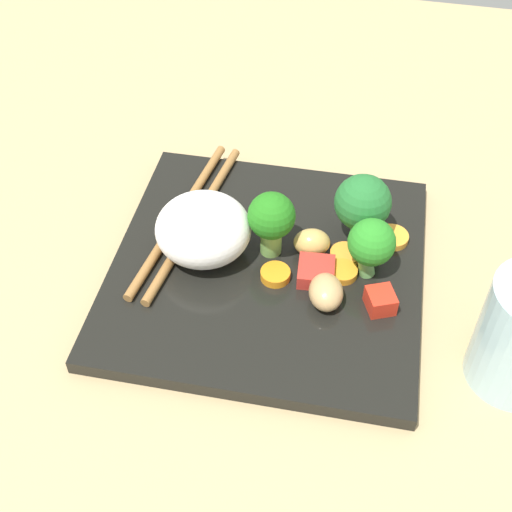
# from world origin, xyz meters

# --- Properties ---
(ground_plane) EXTENTS (1.10, 1.10, 0.02)m
(ground_plane) POSITION_xyz_m (0.00, 0.00, -0.01)
(ground_plane) COLOR tan
(square_plate) EXTENTS (0.27, 0.27, 0.01)m
(square_plate) POSITION_xyz_m (0.00, 0.00, 0.01)
(square_plate) COLOR black
(square_plate) RESTS_ON ground_plane
(rice_mound) EXTENTS (0.09, 0.10, 0.06)m
(rice_mound) POSITION_xyz_m (-0.00, 0.06, 0.04)
(rice_mound) COLOR white
(rice_mound) RESTS_ON square_plate
(broccoli_floret_0) EXTENTS (0.05, 0.05, 0.07)m
(broccoli_floret_0) POSITION_xyz_m (0.05, -0.07, 0.05)
(broccoli_floret_0) COLOR #64AF56
(broccoli_floret_0) RESTS_ON square_plate
(broccoli_floret_1) EXTENTS (0.04, 0.04, 0.06)m
(broccoli_floret_1) POSITION_xyz_m (0.01, -0.09, 0.05)
(broccoli_floret_1) COLOR #71B35F
(broccoli_floret_1) RESTS_ON square_plate
(broccoli_floret_2) EXTENTS (0.04, 0.04, 0.06)m
(broccoli_floret_2) POSITION_xyz_m (0.01, -0.00, 0.05)
(broccoli_floret_2) COLOR #80B554
(broccoli_floret_2) RESTS_ON square_plate
(carrot_slice_0) EXTENTS (0.04, 0.04, 0.01)m
(carrot_slice_0) POSITION_xyz_m (-0.00, -0.07, 0.02)
(carrot_slice_0) COLOR orange
(carrot_slice_0) RESTS_ON square_plate
(carrot_slice_1) EXTENTS (0.04, 0.04, 0.01)m
(carrot_slice_1) POSITION_xyz_m (0.02, -0.06, 0.02)
(carrot_slice_1) COLOR orange
(carrot_slice_1) RESTS_ON square_plate
(carrot_slice_2) EXTENTS (0.03, 0.03, 0.01)m
(carrot_slice_2) POSITION_xyz_m (0.05, -0.10, 0.02)
(carrot_slice_2) COLOR #F59D31
(carrot_slice_2) RESTS_ON square_plate
(carrot_slice_3) EXTENTS (0.04, 0.04, 0.01)m
(carrot_slice_3) POSITION_xyz_m (-0.02, -0.01, 0.02)
(carrot_slice_3) COLOR orange
(carrot_slice_3) RESTS_ON square_plate
(pepper_chunk_0) EXTENTS (0.03, 0.03, 0.01)m
(pepper_chunk_0) POSITION_xyz_m (-0.01, -0.04, 0.02)
(pepper_chunk_0) COLOR red
(pepper_chunk_0) RESTS_ON square_plate
(pepper_chunk_1) EXTENTS (0.03, 0.03, 0.02)m
(pepper_chunk_1) POSITION_xyz_m (-0.03, -0.10, 0.02)
(pepper_chunk_1) COLOR red
(pepper_chunk_1) RESTS_ON square_plate
(chicken_piece_0) EXTENTS (0.04, 0.04, 0.02)m
(chicken_piece_0) POSITION_xyz_m (-0.03, -0.06, 0.03)
(chicken_piece_0) COLOR tan
(chicken_piece_0) RESTS_ON square_plate
(chicken_piece_1) EXTENTS (0.03, 0.04, 0.02)m
(chicken_piece_1) POSITION_xyz_m (0.02, -0.03, 0.03)
(chicken_piece_1) COLOR tan
(chicken_piece_1) RESTS_ON square_plate
(chopstick_pair) EXTENTS (0.21, 0.05, 0.01)m
(chopstick_pair) POSITION_xyz_m (0.04, 0.08, 0.02)
(chopstick_pair) COLOR olive
(chopstick_pair) RESTS_ON square_plate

